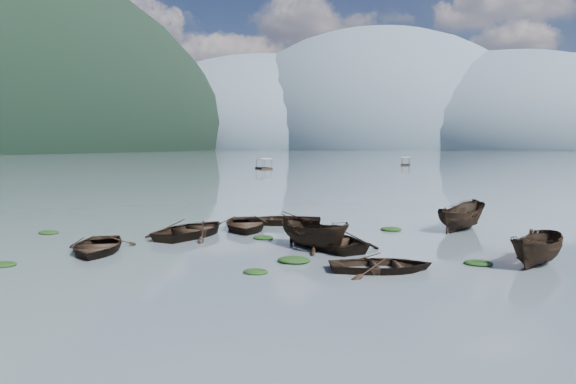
% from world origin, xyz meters
% --- Properties ---
extents(ground_plane, '(2400.00, 2400.00, 0.00)m').
position_xyz_m(ground_plane, '(0.00, 0.00, 0.00)').
color(ground_plane, '#4F5B63').
extents(haze_mtn_a, '(520.00, 520.00, 280.00)m').
position_xyz_m(haze_mtn_a, '(-260.00, 900.00, 0.00)').
color(haze_mtn_a, '#475666').
rests_on(haze_mtn_a, ground).
extents(haze_mtn_b, '(520.00, 520.00, 340.00)m').
position_xyz_m(haze_mtn_b, '(-60.00, 900.00, 0.00)').
color(haze_mtn_b, '#475666').
rests_on(haze_mtn_b, ground).
extents(haze_mtn_c, '(520.00, 520.00, 260.00)m').
position_xyz_m(haze_mtn_c, '(140.00, 900.00, 0.00)').
color(haze_mtn_c, '#475666').
rests_on(haze_mtn_c, ground).
extents(rowboat_0, '(4.54, 5.18, 0.89)m').
position_xyz_m(rowboat_0, '(-6.40, 3.18, 0.00)').
color(rowboat_0, black).
rests_on(rowboat_0, ground).
extents(rowboat_1, '(4.51, 5.61, 1.03)m').
position_xyz_m(rowboat_1, '(-4.06, 8.00, 0.00)').
color(rowboat_1, black).
rests_on(rowboat_1, ground).
extents(rowboat_2, '(4.23, 3.85, 1.61)m').
position_xyz_m(rowboat_2, '(2.67, 6.12, 0.00)').
color(rowboat_2, black).
rests_on(rowboat_2, ground).
extents(rowboat_3, '(5.86, 6.05, 1.02)m').
position_xyz_m(rowboat_3, '(3.12, 6.88, 0.00)').
color(rowboat_3, black).
rests_on(rowboat_3, ground).
extents(rowboat_4, '(4.45, 3.70, 0.79)m').
position_xyz_m(rowboat_4, '(5.84, 2.70, 0.00)').
color(rowboat_4, black).
rests_on(rowboat_4, ground).
extents(rowboat_5, '(3.10, 4.12, 1.50)m').
position_xyz_m(rowboat_5, '(11.66, 5.12, 0.00)').
color(rowboat_5, black).
rests_on(rowboat_5, ground).
extents(rowboat_6, '(4.80, 5.61, 0.98)m').
position_xyz_m(rowboat_6, '(-2.07, 10.47, 0.00)').
color(rowboat_6, black).
rests_on(rowboat_6, ground).
extents(rowboat_7, '(5.01, 4.02, 0.92)m').
position_xyz_m(rowboat_7, '(-0.54, 12.94, 0.00)').
color(rowboat_7, black).
rests_on(rowboat_7, ground).
extents(rowboat_8, '(3.58, 4.75, 1.73)m').
position_xyz_m(rowboat_8, '(9.51, 13.25, 0.00)').
color(rowboat_8, black).
rests_on(rowboat_8, ground).
extents(weed_clump_0, '(1.01, 0.82, 0.22)m').
position_xyz_m(weed_clump_0, '(-8.35, 0.03, 0.00)').
color(weed_clump_0, black).
rests_on(weed_clump_0, ground).
extents(weed_clump_1, '(0.93, 0.75, 0.21)m').
position_xyz_m(weed_clump_1, '(1.42, 1.27, 0.00)').
color(weed_clump_1, black).
rests_on(weed_clump_1, ground).
extents(weed_clump_2, '(1.31, 1.05, 0.28)m').
position_xyz_m(weed_clump_2, '(2.37, 3.30, 0.00)').
color(weed_clump_2, black).
rests_on(weed_clump_2, ground).
extents(weed_clump_3, '(1.01, 0.85, 0.22)m').
position_xyz_m(weed_clump_3, '(-0.28, 7.99, 0.00)').
color(weed_clump_3, black).
rests_on(weed_clump_3, ground).
extents(weed_clump_4, '(1.10, 0.87, 0.23)m').
position_xyz_m(weed_clump_4, '(9.43, 4.62, 0.00)').
color(weed_clump_4, black).
rests_on(weed_clump_4, ground).
extents(weed_clump_5, '(1.08, 0.87, 0.23)m').
position_xyz_m(weed_clump_5, '(-11.70, 6.74, 0.00)').
color(weed_clump_5, black).
rests_on(weed_clump_5, ground).
extents(weed_clump_6, '(1.08, 0.90, 0.23)m').
position_xyz_m(weed_clump_6, '(-4.65, 8.75, 0.00)').
color(weed_clump_6, black).
rests_on(weed_clump_6, ground).
extents(weed_clump_7, '(1.15, 0.92, 0.25)m').
position_xyz_m(weed_clump_7, '(5.78, 12.08, 0.00)').
color(weed_clump_7, black).
rests_on(weed_clump_7, ground).
extents(pontoon_left, '(4.82, 5.81, 2.09)m').
position_xyz_m(pontoon_left, '(-23.06, 85.03, 0.00)').
color(pontoon_left, black).
rests_on(pontoon_left, ground).
extents(pontoon_centre, '(2.37, 5.20, 1.96)m').
position_xyz_m(pontoon_centre, '(4.95, 113.78, 0.00)').
color(pontoon_centre, black).
rests_on(pontoon_centre, ground).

